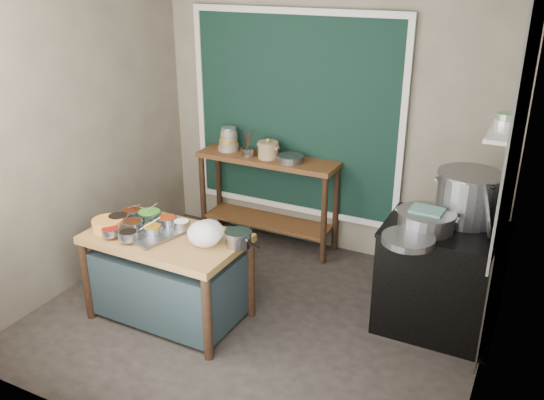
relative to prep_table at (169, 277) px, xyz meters
The scene contains 30 objects.
floor 0.81m from the prep_table, 24.78° to the left, with size 3.50×3.00×0.02m, color #2F2924.
back_wall 2.18m from the prep_table, 70.25° to the left, with size 3.50×0.02×2.80m, color gray.
left_wall 1.54m from the prep_table, 164.88° to the left, with size 0.02×3.00×2.80m, color gray.
right_wall 2.64m from the prep_table, ahead, with size 0.02×3.00×2.80m, color gray.
curtain_panel 2.04m from the prep_table, 80.38° to the left, with size 2.10×0.02×1.90m, color black.
curtain_frame 2.03m from the prep_table, 80.33° to the left, with size 2.22×0.03×2.02m, color beige, non-canonical shape.
tile_panel 2.93m from the prep_table, 19.62° to the left, with size 0.02×1.70×1.70m, color #B2B2AA.
soot_patch 2.59m from the prep_table, 21.68° to the left, with size 0.01×1.30×1.30m, color black.
wall_shelf 2.83m from the prep_table, 26.77° to the left, with size 0.22×0.70×0.03m, color beige.
prep_table is the anchor object (origin of this frame).
back_counter 1.59m from the prep_table, 86.38° to the left, with size 1.45×0.40×0.95m, color brown.
stove_block 2.17m from the prep_table, 23.03° to the left, with size 0.90×0.68×0.85m, color black.
stove_top 2.23m from the prep_table, 23.03° to the left, with size 0.92×0.69×0.03m, color black.
condiment_tray 0.44m from the prep_table, behind, with size 0.57×0.41×0.03m, color gray.
condiment_bowls 0.50m from the prep_table, behind, with size 0.67×0.53×0.08m.
yellow_basin 0.64m from the prep_table, 164.98° to the right, with size 0.25×0.25×0.10m, color #BD8030.
saucepan 0.75m from the prep_table, 10.45° to the left, with size 0.21×0.21×0.12m, color gray, non-canonical shape.
plastic_bag_a 0.60m from the prep_table, ahead, with size 0.27×0.23×0.20m, color white.
plastic_bag_b 0.60m from the prep_table, 10.21° to the left, with size 0.24×0.20×0.18m, color white.
bowl_stack 1.78m from the prep_table, 102.66° to the left, with size 0.21×0.21×0.24m.
utensil_cup 1.65m from the prep_table, 93.31° to the left, with size 0.13×0.13×0.08m, color gray.
ceramic_crock 1.69m from the prep_table, 85.57° to the left, with size 0.22×0.22×0.14m, color #957951, non-canonical shape.
wide_bowl 1.70m from the prep_table, 76.62° to the left, with size 0.26×0.26×0.06m, color gray.
stock_pot 2.45m from the prep_table, 26.79° to the left, with size 0.51×0.51×0.40m, color gray, non-canonical shape.
pot_lid 2.51m from the prep_table, 20.54° to the left, with size 0.40×0.40×0.02m, color gray.
steamer 2.09m from the prep_table, 22.23° to the left, with size 0.45×0.45×0.14m, color gray, non-canonical shape.
green_cloth 2.11m from the prep_table, 22.23° to the left, with size 0.24×0.18×0.02m, color slate.
shallow_pan 1.93m from the prep_table, 14.73° to the left, with size 0.38×0.38×0.05m, color gray.
shelf_bowl_stack 2.84m from the prep_table, 25.35° to the left, with size 0.16×0.16×0.13m.
shelf_bowl_green 2.91m from the prep_table, 29.68° to the left, with size 0.14×0.14×0.05m, color gray.
Camera 1 is at (1.93, -3.57, 2.75)m, focal length 38.00 mm.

